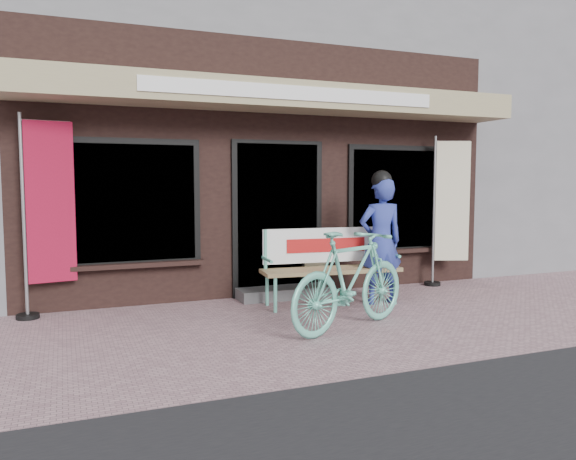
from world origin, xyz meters
name	(u,v)px	position (x,y,z in m)	size (l,w,h in m)	color
ground	(341,328)	(0.00, 0.00, 0.00)	(70.00, 70.00, 0.00)	#A37D84
storefront	(221,109)	(0.00, 4.96, 2.99)	(7.00, 6.77, 6.00)	black
neighbor_right_near	(541,135)	(8.50, 5.50, 2.80)	(10.00, 7.00, 5.60)	slate
bench	(329,260)	(0.43, 1.19, 0.59)	(1.89, 0.64, 1.00)	#65C5AC
person	(381,238)	(1.07, 0.95, 0.87)	(0.64, 0.45, 1.77)	#2A3893
bicycle	(351,280)	(0.07, -0.07, 0.55)	(0.52, 1.83, 1.10)	#65C5AC
nobori_red	(46,213)	(-3.02, 1.81, 1.25)	(0.72, 0.30, 2.42)	gray
nobori_cream	(449,209)	(2.73, 1.67, 1.20)	(0.68, 0.37, 2.32)	gray
menu_stand	(315,261)	(0.58, 1.96, 0.46)	(0.45, 0.12, 0.89)	black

